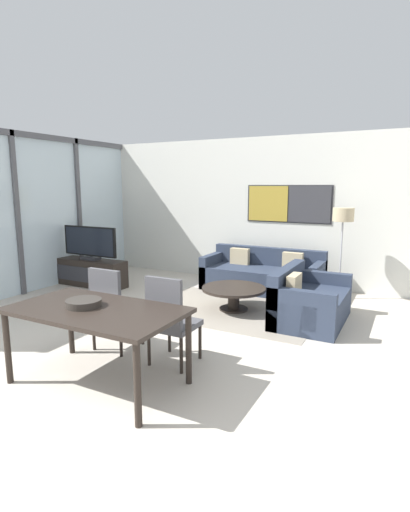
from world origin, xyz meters
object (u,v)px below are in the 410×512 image
Objects in this scene: coffee_table at (234,293)px; tv_console at (91,273)px; sofa_main at (263,276)px; sofa_side at (306,303)px; dining_table at (96,316)px; floor_lamp at (343,222)px; television at (90,243)px; dining_chair_centre at (170,317)px; fruit_bowl at (84,302)px; dining_chair_left at (112,306)px.

tv_console is at bearing 177.70° from coffee_table.
sofa_main is 1.56× the size of sofa_side.
coffee_table is at bearing -2.30° from tv_console.
dining_table is at bearing -45.64° from tv_console.
tv_console is 3.25m from sofa_main.
floor_lamp reaches higher than sofa_side.
television reaches higher than coffee_table.
coffee_table is 0.59× the size of dining_table.
floor_lamp is (4.34, 1.27, 1.04)m from tv_console.
tv_console is 1.47× the size of dining_chair_centre.
coffee_table is at bearing 82.26° from fruit_bowl.
sofa_main is 2.18× the size of coffee_table.
fruit_bowl is at bearing -69.63° from dining_chair_left.
sofa_side is (4.12, -0.11, -0.56)m from television.
coffee_table is 2.77m from dining_table.
sofa_side is 1.39× the size of coffee_table.
television is 3.06m from coffee_table.
fruit_bowl is (2.64, -2.86, -0.03)m from television.
floor_lamp reaches higher than coffee_table.
dining_chair_centre is at bearing -108.37° from floor_lamp.
sofa_main is (3.01, 1.22, 0.01)m from tv_console.
dining_table is 0.18m from fruit_bowl.
dining_chair_left is 0.81m from dining_chair_centre.
sofa_side is 1.39× the size of dining_chair_left.
floor_lamp is at bearing 46.39° from coffee_table.
sofa_side is (4.12, -0.11, 0.01)m from tv_console.
television is 3.89m from fruit_bowl.
dining_chair_centre is (3.19, -2.19, 0.28)m from tv_console.
coffee_table is at bearing -90.00° from sofa_main.
dining_chair_centre is (0.40, 0.65, -0.15)m from dining_table.
television reaches higher than dining_table.
tv_console is at bearing 88.45° from sofa_side.
coffee_table is at bearing -2.32° from television.
floor_lamp is at bearing 60.28° from dining_chair_left.
floor_lamp reaches higher than sofa_main.
fruit_bowl is 0.22× the size of floor_lamp.
floor_lamp is (4.34, 1.27, 0.47)m from television.
floor_lamp is at bearing 2.20° from sofa_main.
tv_console is 3.93m from fruit_bowl.
tv_console is 0.94× the size of floor_lamp.
dining_chair_centre reaches higher than sofa_main.
television is 1.26× the size of dining_chair_left.
dining_table is (2.78, -2.85, -0.14)m from television.
dining_chair_centre reaches higher than fruit_bowl.
tv_console is 0.86× the size of dining_table.
dining_chair_left is (2.38, -2.16, -0.29)m from television.
television is 0.91× the size of sofa_side.
fruit_bowl is at bearing 151.67° from sofa_side.
fruit_bowl is (-1.48, -2.74, 0.53)m from sofa_side.
fruit_bowl is at bearing -95.21° from sofa_main.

